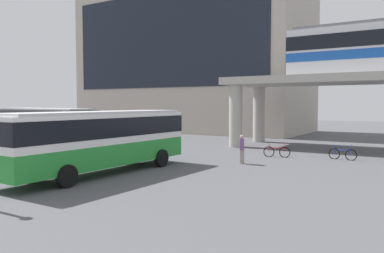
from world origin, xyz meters
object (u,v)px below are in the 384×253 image
bicycle_blue (343,154)px  bicycle_red (277,152)px  pedestrian_at_kerb (242,150)px  bus_main (100,135)px  station_building (192,54)px  bus_secondary (46,123)px

bicycle_blue → bicycle_red: size_ratio=1.02×
bicycle_blue → pedestrian_at_kerb: pedestrian_at_kerb is taller
bus_main → pedestrian_at_kerb: bus_main is taller
bicycle_blue → station_building: bearing=141.0°
bus_main → bicycle_red: bus_main is taller
bus_main → bus_secondary: same height
bicycle_red → pedestrian_at_kerb: (-0.80, -3.91, 0.46)m
station_building → bus_secondary: bearing=-89.1°
bus_secondary → bicycle_blue: bus_secondary is taller
bus_secondary → bicycle_red: size_ratio=6.44×
station_building → bicycle_blue: (23.08, -18.66, -9.93)m
bus_main → bus_secondary: 14.81m
bus_main → pedestrian_at_kerb: bearing=55.8°
bus_secondary → bicycle_blue: (22.70, 5.12, -1.63)m
bus_secondary → bicycle_red: bus_secondary is taller
station_building → bus_main: 34.46m
bus_secondary → bicycle_red: (18.69, 4.08, -1.63)m
bus_main → bicycle_red: 12.32m
station_building → bus_main: size_ratio=2.73×
bus_main → station_building: bearing=113.9°
station_building → bicycle_blue: size_ratio=16.94×
bus_main → bus_secondary: size_ratio=0.99×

